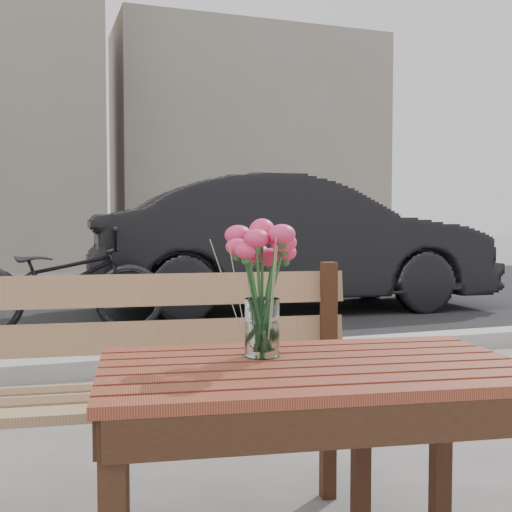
{
  "coord_description": "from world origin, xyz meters",
  "views": [
    {
      "loc": [
        -0.51,
        -1.4,
        1.03
      ],
      "look_at": [
        0.07,
        0.26,
        0.93
      ],
      "focal_mm": 45.0,
      "sensor_mm": 36.0,
      "label": 1
    }
  ],
  "objects_px": {
    "main_vase": "(262,271)",
    "bicycle": "(60,281)",
    "main_table": "(312,405)",
    "parked_car": "(292,244)"
  },
  "relations": [
    {
      "from": "parked_car",
      "to": "bicycle",
      "type": "bearing_deg",
      "value": 111.61
    },
    {
      "from": "main_vase",
      "to": "bicycle",
      "type": "relative_size",
      "value": 0.2
    },
    {
      "from": "parked_car",
      "to": "bicycle",
      "type": "xyz_separation_m",
      "value": [
        -2.65,
        -0.88,
        -0.27
      ]
    },
    {
      "from": "main_vase",
      "to": "bicycle",
      "type": "height_order",
      "value": "main_vase"
    },
    {
      "from": "parked_car",
      "to": "main_vase",
      "type": "bearing_deg",
      "value": 160.0
    },
    {
      "from": "main_table",
      "to": "parked_car",
      "type": "distance_m",
      "value": 5.92
    },
    {
      "from": "main_vase",
      "to": "bicycle",
      "type": "bearing_deg",
      "value": 94.52
    },
    {
      "from": "main_vase",
      "to": "parked_car",
      "type": "relative_size",
      "value": 0.08
    },
    {
      "from": "bicycle",
      "to": "main_table",
      "type": "bearing_deg",
      "value": -167.53
    },
    {
      "from": "main_table",
      "to": "bicycle",
      "type": "distance_m",
      "value": 4.63
    }
  ]
}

